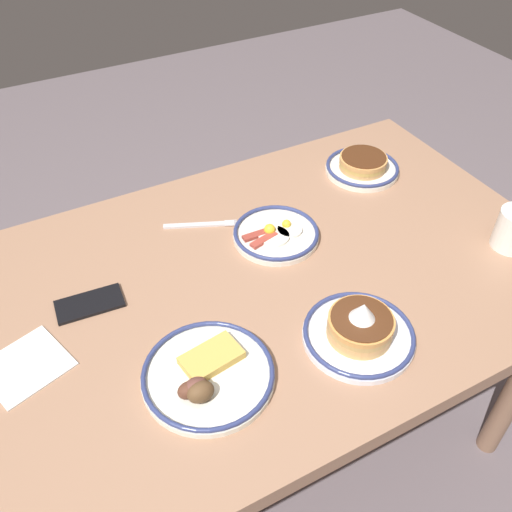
{
  "coord_description": "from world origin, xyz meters",
  "views": [
    {
      "loc": [
        0.44,
        0.8,
        1.62
      ],
      "look_at": [
        -0.01,
        -0.04,
        0.76
      ],
      "focal_mm": 38.81,
      "sensor_mm": 36.0,
      "label": 1
    }
  ],
  "objects_px": {
    "cell_phone": "(90,304)",
    "paper_napkin": "(26,366)",
    "plate_far_companion": "(359,331)",
    "plate_far_side": "(207,375)",
    "plate_center_pancakes": "(276,234)",
    "plate_near_main": "(362,166)",
    "fork_near": "(201,225)"
  },
  "relations": [
    {
      "from": "plate_far_side",
      "to": "plate_center_pancakes",
      "type": "bearing_deg",
      "value": -136.67
    },
    {
      "from": "cell_phone",
      "to": "paper_napkin",
      "type": "height_order",
      "value": "cell_phone"
    },
    {
      "from": "plate_center_pancakes",
      "to": "plate_near_main",
      "type": "bearing_deg",
      "value": -158.96
    },
    {
      "from": "paper_napkin",
      "to": "plate_far_side",
      "type": "bearing_deg",
      "value": 147.18
    },
    {
      "from": "plate_far_companion",
      "to": "cell_phone",
      "type": "distance_m",
      "value": 0.58
    },
    {
      "from": "plate_far_side",
      "to": "cell_phone",
      "type": "bearing_deg",
      "value": -63.66
    },
    {
      "from": "plate_far_companion",
      "to": "paper_napkin",
      "type": "xyz_separation_m",
      "value": [
        0.62,
        -0.25,
        -0.02
      ]
    },
    {
      "from": "plate_far_companion",
      "to": "cell_phone",
      "type": "height_order",
      "value": "plate_far_companion"
    },
    {
      "from": "plate_near_main",
      "to": "plate_far_side",
      "type": "distance_m",
      "value": 0.82
    },
    {
      "from": "plate_center_pancakes",
      "to": "plate_far_companion",
      "type": "bearing_deg",
      "value": 88.54
    },
    {
      "from": "plate_center_pancakes",
      "to": "paper_napkin",
      "type": "distance_m",
      "value": 0.64
    },
    {
      "from": "plate_center_pancakes",
      "to": "paper_napkin",
      "type": "bearing_deg",
      "value": 9.94
    },
    {
      "from": "fork_near",
      "to": "plate_far_companion",
      "type": "bearing_deg",
      "value": 105.54
    },
    {
      "from": "plate_far_companion",
      "to": "plate_near_main",
      "type": "bearing_deg",
      "value": -126.73
    },
    {
      "from": "plate_far_side",
      "to": "fork_near",
      "type": "relative_size",
      "value": 1.44
    },
    {
      "from": "plate_near_main",
      "to": "cell_phone",
      "type": "relative_size",
      "value": 1.45
    },
    {
      "from": "plate_far_side",
      "to": "plate_far_companion",
      "type": "bearing_deg",
      "value": 170.26
    },
    {
      "from": "plate_far_companion",
      "to": "fork_near",
      "type": "height_order",
      "value": "plate_far_companion"
    },
    {
      "from": "plate_center_pancakes",
      "to": "cell_phone",
      "type": "relative_size",
      "value": 1.49
    },
    {
      "from": "plate_far_side",
      "to": "fork_near",
      "type": "bearing_deg",
      "value": -112.14
    },
    {
      "from": "plate_near_main",
      "to": "paper_napkin",
      "type": "distance_m",
      "value": 1.02
    },
    {
      "from": "plate_center_pancakes",
      "to": "fork_near",
      "type": "xyz_separation_m",
      "value": [
        0.15,
        -0.13,
        -0.01
      ]
    },
    {
      "from": "plate_near_main",
      "to": "fork_near",
      "type": "xyz_separation_m",
      "value": [
        0.51,
        0.01,
        -0.02
      ]
    },
    {
      "from": "plate_near_main",
      "to": "plate_far_side",
      "type": "bearing_deg",
      "value": 32.94
    },
    {
      "from": "plate_near_main",
      "to": "cell_phone",
      "type": "height_order",
      "value": "plate_near_main"
    },
    {
      "from": "cell_phone",
      "to": "fork_near",
      "type": "distance_m",
      "value": 0.35
    },
    {
      "from": "cell_phone",
      "to": "paper_napkin",
      "type": "distance_m",
      "value": 0.19
    },
    {
      "from": "cell_phone",
      "to": "plate_near_main",
      "type": "bearing_deg",
      "value": -165.38
    },
    {
      "from": "cell_phone",
      "to": "paper_napkin",
      "type": "xyz_separation_m",
      "value": [
        0.16,
        0.1,
        -0.0
      ]
    },
    {
      "from": "plate_far_companion",
      "to": "cell_phone",
      "type": "relative_size",
      "value": 1.6
    },
    {
      "from": "plate_far_companion",
      "to": "paper_napkin",
      "type": "distance_m",
      "value": 0.67
    },
    {
      "from": "fork_near",
      "to": "paper_napkin",
      "type": "bearing_deg",
      "value": 26.69
    }
  ]
}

